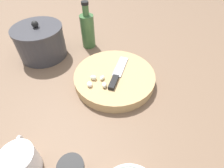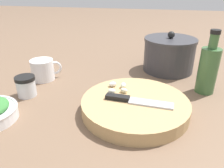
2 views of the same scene
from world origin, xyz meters
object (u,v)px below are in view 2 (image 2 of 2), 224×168
at_px(cutting_board, 135,106).
at_px(spice_jar, 26,86).
at_px(coffee_mug, 43,70).
at_px(garlic_cloves, 118,87).
at_px(stock_pot, 169,54).
at_px(oil_bottle, 208,69).
at_px(chef_knife, 134,100).

distance_m(cutting_board, spice_jar, 0.37).
relative_size(cutting_board, coffee_mug, 2.90).
xyz_separation_m(garlic_cloves, stock_pot, (0.16, 0.30, 0.02)).
xyz_separation_m(oil_bottle, stock_pot, (-0.12, 0.18, -0.02)).
bearing_deg(oil_bottle, garlic_cloves, -156.39).
bearing_deg(oil_bottle, chef_knife, -139.98).
relative_size(spice_jar, stock_pot, 0.32).
height_order(spice_jar, oil_bottle, oil_bottle).
xyz_separation_m(chef_knife, spice_jar, (-0.36, 0.04, -0.01)).
bearing_deg(oil_bottle, coffee_mug, -178.57).
bearing_deg(coffee_mug, stock_pot, 22.35).
height_order(garlic_cloves, stock_pot, stock_pot).
distance_m(cutting_board, oil_bottle, 0.29).
distance_m(spice_jar, oil_bottle, 0.61).
bearing_deg(coffee_mug, chef_knife, -25.04).
height_order(cutting_board, stock_pot, stock_pot).
relative_size(cutting_board, chef_knife, 1.61).
xyz_separation_m(garlic_cloves, spice_jar, (-0.30, -0.03, -0.01)).
height_order(chef_knife, coffee_mug, coffee_mug).
bearing_deg(chef_knife, oil_bottle, 134.59).
xyz_separation_m(coffee_mug, stock_pot, (0.47, 0.19, 0.03)).
relative_size(chef_knife, garlic_cloves, 2.61).
bearing_deg(garlic_cloves, oil_bottle, 23.61).
bearing_deg(stock_pot, garlic_cloves, -118.25).
distance_m(cutting_board, chef_knife, 0.03).
relative_size(cutting_board, spice_jar, 4.53).
height_order(coffee_mug, stock_pot, stock_pot).
relative_size(coffee_mug, oil_bottle, 0.50).
bearing_deg(cutting_board, spice_jar, 175.65).
relative_size(chef_knife, spice_jar, 2.82).
bearing_deg(spice_jar, stock_pot, 35.19).
height_order(chef_knife, spice_jar, spice_jar).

